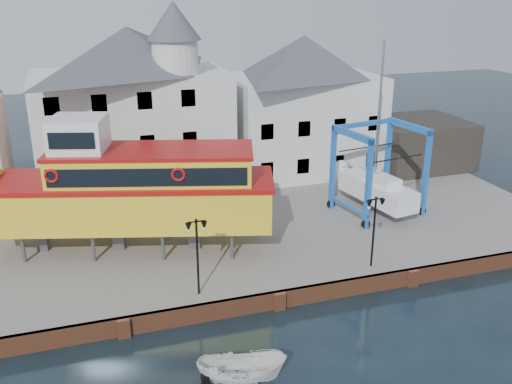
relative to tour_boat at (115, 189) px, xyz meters
name	(u,v)px	position (x,y,z in m)	size (l,w,h in m)	color
ground	(279,309)	(7.36, -7.89, -4.82)	(140.00, 140.00, 0.00)	black
hardstanding	(225,222)	(7.36, 3.11, -4.32)	(44.00, 22.00, 1.00)	slate
quay_wall	(279,300)	(7.36, -7.78, -4.32)	(44.00, 0.47, 1.00)	brown
building_white_main	(134,108)	(2.49, 10.51, 2.52)	(14.00, 8.30, 14.00)	silver
building_white_right	(303,105)	(16.36, 11.11, 1.78)	(12.00, 8.00, 11.20)	silver
shed_dark	(417,143)	(26.36, 9.11, -1.82)	(8.00, 7.00, 4.00)	black
lamp_post_left	(197,238)	(3.36, -6.69, -0.65)	(1.12, 0.32, 4.20)	black
lamp_post_right	(375,214)	(13.36, -6.69, -0.65)	(1.12, 0.32, 4.20)	black
tour_boat	(115,189)	(0.00, 0.00, 0.00)	(19.09, 9.38, 8.10)	#59595E
travel_lift	(371,182)	(17.55, 1.19, -1.86)	(6.06, 7.94, 11.67)	#1D5FAC
motorboat_a	(242,382)	(3.83, -12.85, -4.82)	(1.45, 3.87, 1.49)	white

